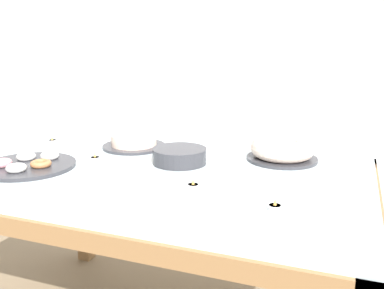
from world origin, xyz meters
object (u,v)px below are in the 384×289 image
object	(u,v)px
plate_stack	(180,156)
tealight_near_cakes	(193,186)
tealight_right_edge	(275,207)
cake_chocolate_round	(134,141)
tealight_centre	(52,141)
pastry_platter	(27,165)
tealight_left_edge	(95,158)
cake_golden_bundt	(282,149)

from	to	relation	value
plate_stack	tealight_near_cakes	world-z (taller)	plate_stack
tealight_right_edge	tealight_near_cakes	bearing A→B (deg)	163.18
plate_stack	cake_chocolate_round	bearing A→B (deg)	151.06
tealight_near_cakes	tealight_centre	xyz separation A→B (m)	(-0.83, 0.35, 0.00)
pastry_platter	tealight_right_edge	distance (m)	0.95
tealight_left_edge	cake_chocolate_round	bearing A→B (deg)	80.09
cake_golden_bundt	tealight_right_edge	bearing A→B (deg)	-83.08
pastry_platter	tealight_centre	distance (m)	0.39
plate_stack	tealight_centre	distance (m)	0.68
cake_golden_bundt	tealight_centre	bearing A→B (deg)	-175.02
cake_chocolate_round	plate_stack	distance (m)	0.32
cake_chocolate_round	pastry_platter	xyz separation A→B (m)	(-0.23, -0.41, -0.02)
tealight_left_edge	tealight_right_edge	size ratio (longest dim) A/B	1.00
cake_chocolate_round	tealight_left_edge	distance (m)	0.25
cake_chocolate_round	tealight_centre	distance (m)	0.40
pastry_platter	cake_golden_bundt	bearing A→B (deg)	26.59
cake_chocolate_round	tealight_near_cakes	size ratio (longest dim) A/B	6.96
plate_stack	tealight_left_edge	bearing A→B (deg)	-164.74
tealight_near_cakes	tealight_centre	distance (m)	0.90
tealight_near_cakes	tealight_right_edge	distance (m)	0.29
pastry_platter	plate_stack	world-z (taller)	plate_stack
cake_golden_bundt	tealight_near_cakes	xyz separation A→B (m)	(-0.21, -0.44, -0.03)
cake_golden_bundt	tealight_right_edge	size ratio (longest dim) A/B	6.99
tealight_right_edge	tealight_centre	distance (m)	1.19
cake_chocolate_round	cake_golden_bundt	bearing A→B (deg)	2.47
cake_golden_bundt	pastry_platter	size ratio (longest dim) A/B	0.79
pastry_platter	tealight_left_edge	bearing A→B (deg)	41.66
tealight_right_edge	tealight_centre	bearing A→B (deg)	158.55
cake_chocolate_round	tealight_near_cakes	distance (m)	0.60
tealight_centre	tealight_left_edge	bearing A→B (deg)	-27.55
plate_stack	tealight_near_cakes	xyz separation A→B (m)	(0.15, -0.26, -0.02)
cake_chocolate_round	plate_stack	size ratio (longest dim) A/B	1.33
pastry_platter	plate_stack	distance (m)	0.57
plate_stack	pastry_platter	bearing A→B (deg)	-153.51
plate_stack	tealight_left_edge	size ratio (longest dim) A/B	5.25
cake_golden_bundt	tealight_near_cakes	distance (m)	0.49
cake_chocolate_round	tealight_near_cakes	bearing A→B (deg)	-43.54
tealight_right_edge	tealight_centre	world-z (taller)	same
cake_chocolate_round	tealight_near_cakes	xyz separation A→B (m)	(0.44, -0.41, -0.02)
cake_chocolate_round	plate_stack	world-z (taller)	cake_chocolate_round
pastry_platter	plate_stack	bearing A→B (deg)	26.49
tealight_right_edge	tealight_centre	xyz separation A→B (m)	(-1.11, 0.43, 0.00)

